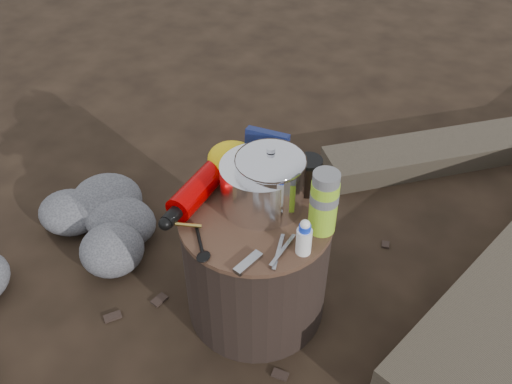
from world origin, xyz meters
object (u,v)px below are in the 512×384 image
at_px(camping_pot, 270,179).
at_px(fuel_bottle, 201,187).
at_px(stump, 256,264).
at_px(travel_mug, 308,176).
at_px(thermos, 324,203).

height_order(camping_pot, fuel_bottle, camping_pot).
relative_size(stump, camping_pot, 2.27).
relative_size(camping_pot, travel_mug, 1.71).
distance_m(thermos, travel_mug, 0.16).
height_order(stump, fuel_bottle, fuel_bottle).
xyz_separation_m(stump, thermos, (0.18, 0.03, 0.29)).
xyz_separation_m(stump, camping_pot, (0.02, 0.05, 0.29)).
xyz_separation_m(camping_pot, thermos, (0.16, -0.03, -0.00)).
height_order(thermos, travel_mug, thermos).
distance_m(fuel_bottle, travel_mug, 0.31).
relative_size(stump, thermos, 2.33).
bearing_deg(travel_mug, camping_pot, -123.88).
xyz_separation_m(camping_pot, fuel_bottle, (-0.19, -0.05, -0.06)).
distance_m(stump, fuel_bottle, 0.29).
height_order(stump, thermos, thermos).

